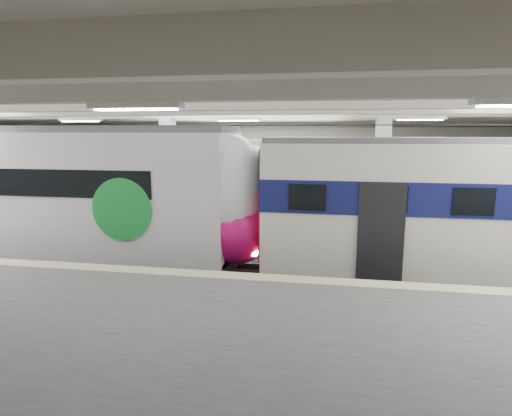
# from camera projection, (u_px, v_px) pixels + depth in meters

# --- Properties ---
(station_hall) EXTENTS (36.00, 24.00, 5.75)m
(station_hall) POSITION_uv_depth(u_px,v_px,m) (210.00, 179.00, 11.51)
(station_hall) COLOR black
(station_hall) RESTS_ON ground
(modern_emu) EXTENTS (14.66, 3.03, 4.69)m
(modern_emu) POSITION_uv_depth(u_px,v_px,m) (76.00, 199.00, 14.24)
(modern_emu) COLOR silver
(modern_emu) RESTS_ON ground
(older_rer) EXTENTS (13.15, 2.90, 4.35)m
(older_rer) POSITION_uv_depth(u_px,v_px,m) (494.00, 212.00, 12.04)
(older_rer) COLOR silver
(older_rer) RESTS_ON ground
(far_train) EXTENTS (12.97, 3.01, 4.16)m
(far_train) POSITION_uv_depth(u_px,v_px,m) (143.00, 184.00, 19.62)
(far_train) COLOR silver
(far_train) RESTS_ON ground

